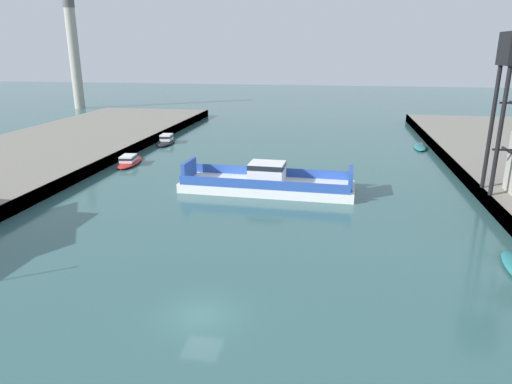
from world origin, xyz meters
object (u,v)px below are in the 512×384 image
Objects in this scene: moored_boat_near_right at (420,147)px; chain_ferry at (267,182)px; moored_boat_mid_left at (166,140)px; moored_boat_mid_right at (129,161)px; smokestack_distant_a at (74,52)px.

chain_ferry is at bearing -127.54° from moored_boat_near_right.
moored_boat_mid_left is at bearing -175.69° from moored_boat_near_right.
chain_ferry is 34.33m from moored_boat_mid_left.
moored_boat_mid_right reaches higher than moored_boat_near_right.
moored_boat_mid_right is at bearing -54.76° from smokestack_distant_a.
moored_boat_mid_left is 0.26× the size of smokestack_distant_a.
moored_boat_near_right is at bearing 4.31° from moored_boat_mid_left.
moored_boat_mid_right is at bearing -156.67° from moored_boat_near_right.
moored_boat_mid_right is (-22.38, 9.94, -0.54)m from chain_ferry.
moored_boat_near_right is at bearing 23.33° from moored_boat_mid_right.
moored_boat_mid_left is (-45.03, -3.40, 0.34)m from moored_boat_near_right.
moored_boat_mid_left is 0.91× the size of moored_boat_mid_right.
moored_boat_mid_right is at bearing -89.54° from moored_boat_mid_left.
moored_boat_near_right is at bearing -25.48° from smokestack_distant_a.
chain_ferry is 0.72× the size of smokestack_distant_a.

